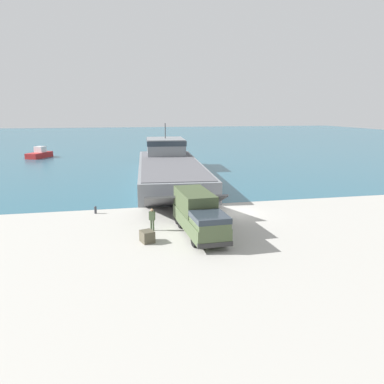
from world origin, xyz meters
TOP-DOWN VIEW (x-y plane):
  - ground_plane at (0.00, 0.00)m, footprint 240.00×240.00m
  - water_surface at (0.00, 93.97)m, footprint 240.00×180.00m
  - landing_craft at (-2.81, 20.48)m, footprint 10.61×35.65m
  - military_truck at (-4.28, -4.80)m, footprint 2.75×8.14m
  - soldier_on_ramp at (-7.65, -3.35)m, footprint 0.50×0.41m
  - moored_boat_a at (-24.78, 47.39)m, footprint 4.64×6.17m
  - mooring_bollard at (-12.20, 2.63)m, footprint 0.25×0.25m
  - cargo_crate at (-8.28, -5.91)m, footprint 1.10×1.20m

SIDE VIEW (x-z plane):
  - ground_plane at x=0.00m, z-range 0.00..0.00m
  - water_surface at x=0.00m, z-range 0.00..0.01m
  - mooring_bollard at x=-12.20m, z-range 0.03..0.72m
  - cargo_crate at x=-8.28m, z-range 0.00..0.83m
  - moored_boat_a at x=-24.78m, z-range -0.37..1.84m
  - soldier_on_ramp at x=-7.65m, z-range 0.14..1.91m
  - military_truck at x=-4.28m, z-range 0.03..3.09m
  - landing_craft at x=-2.81m, z-range -1.89..5.32m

